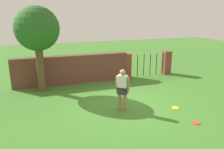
# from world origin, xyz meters

# --- Properties ---
(ground_plane) EXTENTS (40.00, 40.00, 0.00)m
(ground_plane) POSITION_xyz_m (0.00, 0.00, 0.00)
(ground_plane) COLOR #3D7528
(brick_wall) EXTENTS (6.01, 0.50, 1.49)m
(brick_wall) POSITION_xyz_m (-1.50, 3.59, 0.75)
(brick_wall) COLOR brown
(brick_wall) RESTS_ON ground
(tree) EXTENTS (2.01, 2.01, 3.95)m
(tree) POSITION_xyz_m (-3.08, 2.81, 2.89)
(tree) COLOR brown
(tree) RESTS_ON ground
(person) EXTENTS (0.43, 0.40, 1.62)m
(person) POSITION_xyz_m (-0.20, -0.45, 0.90)
(person) COLOR #9E704C
(person) RESTS_ON ground
(fence_gate) EXTENTS (3.05, 0.44, 1.40)m
(fence_gate) POSITION_xyz_m (2.91, 3.59, 0.70)
(fence_gate) COLOR brown
(fence_gate) RESTS_ON ground
(frisbee_yellow) EXTENTS (0.27, 0.27, 0.02)m
(frisbee_yellow) POSITION_xyz_m (1.87, -0.95, 0.01)
(frisbee_yellow) COLOR yellow
(frisbee_yellow) RESTS_ON ground
(frisbee_red) EXTENTS (0.27, 0.27, 0.02)m
(frisbee_red) POSITION_xyz_m (1.82, -2.22, 0.01)
(frisbee_red) COLOR red
(frisbee_red) RESTS_ON ground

